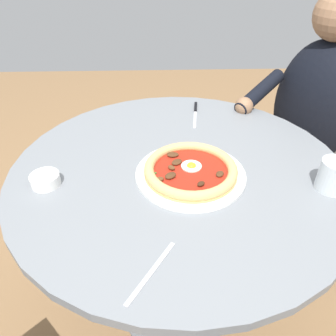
# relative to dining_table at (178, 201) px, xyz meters

# --- Properties ---
(ground_plane) EXTENTS (6.00, 6.00, 0.02)m
(ground_plane) POSITION_rel_dining_table_xyz_m (0.00, 0.00, -0.62)
(ground_plane) COLOR olive
(dining_table) EXTENTS (1.00, 1.00, 0.76)m
(dining_table) POSITION_rel_dining_table_xyz_m (0.00, 0.00, 0.00)
(dining_table) COLOR gray
(dining_table) RESTS_ON ground
(pizza_on_plate) EXTENTS (0.31, 0.31, 0.04)m
(pizza_on_plate) POSITION_rel_dining_table_xyz_m (-0.03, 0.05, 0.16)
(pizza_on_plate) COLOR white
(pizza_on_plate) RESTS_ON dining_table
(water_glass) EXTENTS (0.08, 0.08, 0.09)m
(water_glass) POSITION_rel_dining_table_xyz_m (-0.40, 0.12, 0.18)
(water_glass) COLOR silver
(water_glass) RESTS_ON dining_table
(steak_knife) EXTENTS (0.04, 0.20, 0.01)m
(steak_knife) POSITION_rel_dining_table_xyz_m (-0.09, -0.36, 0.15)
(steak_knife) COLOR silver
(steak_knife) RESTS_ON dining_table
(ramekin_capers) EXTENTS (0.08, 0.08, 0.03)m
(ramekin_capers) POSITION_rel_dining_table_xyz_m (0.37, 0.08, 0.16)
(ramekin_capers) COLOR white
(ramekin_capers) RESTS_ON dining_table
(fork_utensil) EXTENTS (0.10, 0.15, 0.00)m
(fork_utensil) POSITION_rel_dining_table_xyz_m (0.08, 0.38, 0.15)
(fork_utensil) COLOR #BCBCC1
(fork_utensil) RESTS_ON dining_table
(diner_person) EXTENTS (0.58, 0.44, 1.18)m
(diner_person) POSITION_rel_dining_table_xyz_m (-0.59, -0.44, -0.09)
(diner_person) COLOR #282833
(diner_person) RESTS_ON ground
(cafe_chair_diner) EXTENTS (0.61, 0.61, 0.86)m
(cafe_chair_diner) POSITION_rel_dining_table_xyz_m (-0.71, -0.53, -0.10)
(cafe_chair_diner) COLOR #504A45
(cafe_chair_diner) RESTS_ON ground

